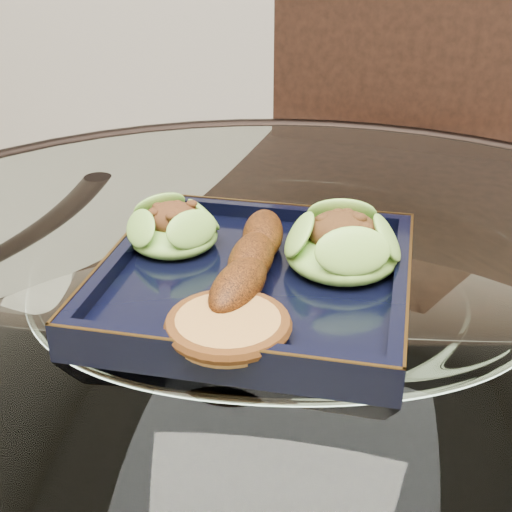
# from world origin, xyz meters

# --- Properties ---
(dining_table) EXTENTS (1.13, 1.13, 0.77)m
(dining_table) POSITION_xyz_m (-0.00, -0.00, 0.60)
(dining_table) COLOR white
(dining_table) RESTS_ON ground
(dining_chair) EXTENTS (0.50, 0.50, 1.02)m
(dining_chair) POSITION_xyz_m (0.09, 0.47, 0.57)
(dining_chair) COLOR #311A10
(dining_chair) RESTS_ON ground
(navy_plate) EXTENTS (0.28, 0.28, 0.02)m
(navy_plate) POSITION_xyz_m (-0.03, 0.01, 0.77)
(navy_plate) COLOR black
(navy_plate) RESTS_ON dining_table
(lettuce_wrap_left) EXTENTS (0.11, 0.11, 0.03)m
(lettuce_wrap_left) POSITION_xyz_m (-0.12, 0.06, 0.80)
(lettuce_wrap_left) COLOR #609A2C
(lettuce_wrap_left) RESTS_ON navy_plate
(lettuce_wrap_right) EXTENTS (0.13, 0.13, 0.04)m
(lettuce_wrap_right) POSITION_xyz_m (0.05, 0.04, 0.80)
(lettuce_wrap_right) COLOR #6FA630
(lettuce_wrap_right) RESTS_ON navy_plate
(roasted_plantain) EXTENTS (0.05, 0.18, 0.03)m
(roasted_plantain) POSITION_xyz_m (-0.03, 0.01, 0.80)
(roasted_plantain) COLOR #582709
(roasted_plantain) RESTS_ON navy_plate
(crumb_patty) EXTENTS (0.10, 0.10, 0.02)m
(crumb_patty) POSITION_xyz_m (-0.03, -0.09, 0.79)
(crumb_patty) COLOR #B1813B
(crumb_patty) RESTS_ON navy_plate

